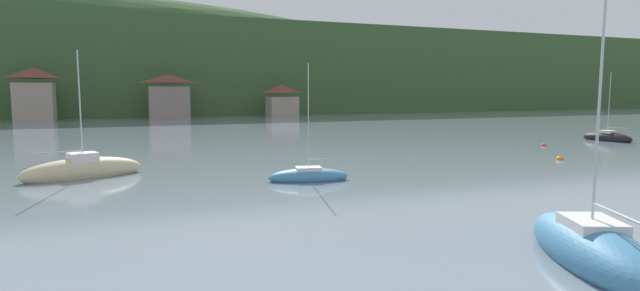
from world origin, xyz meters
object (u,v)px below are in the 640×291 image
sailboat_mid_7 (309,176)px  shore_building_west (34,95)px  sailboat_far_9 (83,170)px  mooring_buoy_near (560,160)px  sailboat_far_2 (607,138)px  shore_building_central (282,101)px  sailboat_near_0 (590,249)px  mooring_buoy_mid (544,146)px  shore_building_westcentral (169,97)px

sailboat_mid_7 → shore_building_west: bearing=-59.8°
sailboat_far_9 → mooring_buoy_near: (31.10, -4.38, -0.40)m
sailboat_far_2 → shore_building_west: bearing=40.5°
sailboat_far_9 → shore_building_central: bearing=43.0°
sailboat_near_0 → mooring_buoy_near: 23.41m
sailboat_near_0 → sailboat_far_2: bearing=-28.4°
mooring_buoy_mid → sailboat_far_9: bearing=-175.4°
sailboat_near_0 → shore_building_west: bearing=40.9°
sailboat_far_9 → mooring_buoy_mid: bearing=-15.5°
shore_building_westcentral → mooring_buoy_mid: shore_building_westcentral is taller
shore_building_west → sailboat_far_9: bearing=-79.7°
shore_building_west → mooring_buoy_mid: bearing=-49.7°
shore_building_central → mooring_buoy_mid: shore_building_central is taller
sailboat_far_2 → mooring_buoy_near: size_ratio=13.26×
sailboat_far_9 → shore_building_westcentral: bearing=60.7°
shore_building_central → shore_building_westcentral: bearing=-179.5°
mooring_buoy_near → sailboat_mid_7: bearing=-176.3°
shore_building_westcentral → sailboat_far_9: size_ratio=1.02×
mooring_buoy_mid → sailboat_near_0: bearing=-133.4°
sailboat_far_2 → mooring_buoy_near: (-15.45, -8.68, -0.30)m
shore_building_central → mooring_buoy_near: size_ratio=11.44×
mooring_buoy_mid → mooring_buoy_near: bearing=-129.1°
shore_building_westcentral → sailboat_mid_7: shore_building_westcentral is taller
shore_building_west → shore_building_central: size_ratio=1.41×
shore_building_west → shore_building_westcentral: bearing=-1.0°
shore_building_central → sailboat_far_9: (-30.05, -59.29, -2.58)m
sailboat_near_0 → mooring_buoy_near: sailboat_near_0 is taller
shore_building_west → sailboat_mid_7: 68.97m
shore_building_central → mooring_buoy_mid: (7.00, -56.33, -2.98)m
shore_building_westcentral → sailboat_far_2: 66.20m
shore_building_westcentral → mooring_buoy_near: size_ratio=14.51×
sailboat_far_2 → sailboat_mid_7: (-35.01, -9.95, -0.06)m
sailboat_near_0 → sailboat_far_9: bearing=58.1°
shore_building_westcentral → mooring_buoy_near: shore_building_westcentral is taller
sailboat_near_0 → sailboat_far_2: 40.75m
shore_building_west → shore_building_westcentral: (20.44, -0.35, -0.42)m
sailboat_far_2 → shore_building_central: bearing=11.1°
shore_building_west → sailboat_mid_7: shore_building_west is taller
shore_building_westcentral → sailboat_near_0: sailboat_near_0 is taller
shore_building_central → sailboat_near_0: bearing=-101.0°
sailboat_near_0 → sailboat_mid_7: size_ratio=1.34×
mooring_buoy_near → mooring_buoy_mid: size_ratio=1.14×
shore_building_westcentral → sailboat_mid_7: 64.90m
sailboat_far_2 → sailboat_far_9: bearing=89.7°
shore_building_central → sailboat_far_2: sailboat_far_2 is taller
sailboat_far_2 → shore_building_westcentral: bearing=28.4°
shore_building_westcentral → sailboat_near_0: (4.90, -80.02, -3.34)m
shore_building_central → sailboat_near_0: size_ratio=0.69×
shore_building_westcentral → mooring_buoy_mid: bearing=-64.0°
shore_building_westcentral → sailboat_far_2: size_ratio=1.09×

